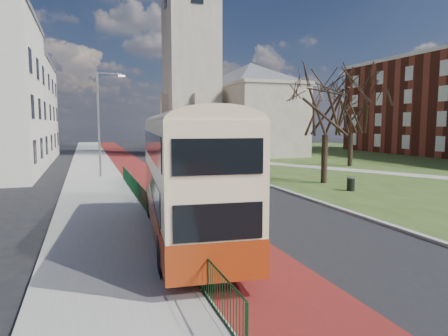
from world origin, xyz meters
name	(u,v)px	position (x,y,z in m)	size (l,w,h in m)	color
ground	(238,232)	(0.00, 0.00, 0.00)	(160.00, 160.00, 0.00)	black
road_carriageway	(172,172)	(1.50, 20.00, 0.01)	(9.00, 120.00, 0.01)	black
bus_lane	(140,173)	(-1.20, 20.00, 0.01)	(3.40, 120.00, 0.01)	#591414
pavement_west	(93,175)	(-5.00, 20.00, 0.06)	(4.00, 120.00, 0.12)	gray
kerb_west	(118,173)	(-3.00, 20.00, 0.07)	(0.25, 120.00, 0.13)	#999993
kerb_east	(215,167)	(6.10, 22.00, 0.07)	(0.25, 80.00, 0.13)	#999993
grass_green	(384,161)	(26.00, 22.00, 0.02)	(40.00, 80.00, 0.04)	#2E4719
footpath	(429,177)	(20.00, 10.00, 0.06)	(2.20, 36.00, 0.03)	#9E998C
pedestrian_railing	(147,204)	(-2.95, 4.00, 0.55)	(0.07, 24.00, 1.12)	#0C361A
gothic_church	(224,57)	(12.56, 38.00, 13.13)	(16.38, 18.00, 40.00)	gray
street_block_far	(7,110)	(-14.00, 38.00, 5.76)	(10.30, 16.30, 11.50)	beige
streetlamp	(101,119)	(-4.35, 18.00, 4.59)	(2.13, 0.18, 8.00)	gray
bus	(186,170)	(-2.15, -0.38, 2.54)	(3.56, 10.86, 4.46)	#972E0D
winter_tree_near	(326,97)	(10.34, 9.94, 6.07)	(7.55, 7.55, 8.70)	black
winter_tree_far	(352,106)	(19.30, 19.06, 5.91)	(6.17, 6.17, 8.48)	black
litter_bin	(351,184)	(10.03, 6.47, 0.47)	(0.63, 0.63, 0.85)	black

